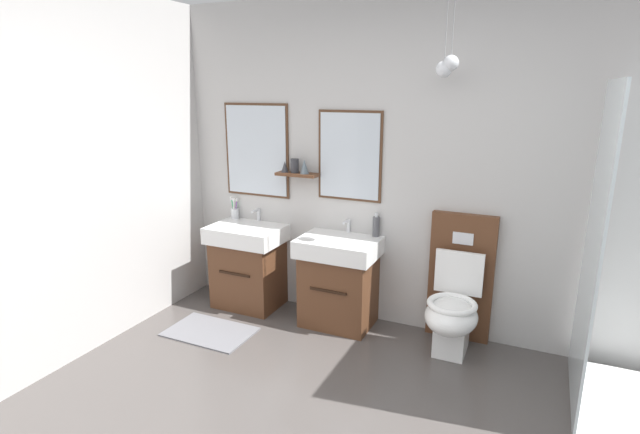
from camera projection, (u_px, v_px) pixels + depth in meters
wall_back at (420, 168)px, 3.78m from camera, size 4.41×0.39×2.60m
bath_mat at (210, 332)px, 3.94m from camera, size 0.68×0.44×0.01m
vanity_sink_left at (249, 264)px, 4.36m from camera, size 0.63×0.49×0.74m
tap_on_left_sink at (258, 213)px, 4.41m from camera, size 0.03×0.13×0.11m
vanity_sink_right at (339, 279)px, 4.01m from camera, size 0.63×0.49×0.74m
tap_on_right_sink at (348, 224)px, 4.05m from camera, size 0.03×0.13×0.11m
toilet at (456, 301)px, 3.63m from camera, size 0.48×0.62×1.00m
toothbrush_cup at (235, 212)px, 4.50m from camera, size 0.07×0.07×0.20m
soap_dispenser at (376, 226)px, 3.95m from camera, size 0.06×0.06×0.20m
shower_tray at (628, 348)px, 2.87m from camera, size 0.88×0.92×1.95m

